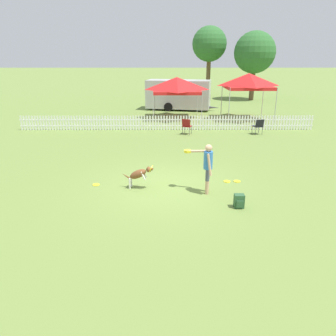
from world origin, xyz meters
TOP-DOWN VIEW (x-y plane):
  - ground_plane at (0.00, 0.00)m, footprint 240.00×240.00m
  - handler_person at (1.21, -0.50)m, footprint 0.90×0.78m
  - leaping_dog at (-0.93, -0.12)m, footprint 1.09×0.41m
  - frisbee_near_handler at (-2.44, 0.17)m, footprint 0.24×0.24m
  - frisbee_near_dog at (2.42, 0.45)m, footprint 0.24×0.24m
  - frisbee_midfield at (2.07, 0.44)m, footprint 0.24×0.24m
  - backpack_on_grass at (2.04, -1.60)m, footprint 0.28×0.25m
  - picket_fence at (0.00, 8.92)m, footprint 17.28×0.04m
  - folding_chair_blue_left at (1.09, 7.69)m, footprint 0.60×0.61m
  - folding_chair_center at (5.07, 7.69)m, footprint 0.58×0.60m
  - canopy_tent_main at (5.46, 12.25)m, footprint 3.02×3.02m
  - canopy_tent_secondary at (0.70, 12.74)m, footprint 3.21×3.21m
  - equipment_trailer at (0.97, 16.73)m, footprint 5.94×3.05m
  - tree_left_grove at (8.44, 22.87)m, footprint 3.92×3.92m
  - tree_right_grove at (4.33, 24.83)m, footprint 3.45×3.45m

SIDE VIEW (x-z plane):
  - ground_plane at x=0.00m, z-range 0.00..0.00m
  - frisbee_near_handler at x=-2.44m, z-range 0.00..0.02m
  - frisbee_near_dog at x=2.42m, z-range 0.00..0.02m
  - frisbee_midfield at x=2.07m, z-range 0.00..0.02m
  - backpack_on_grass at x=2.04m, z-range 0.00..0.40m
  - picket_fence at x=0.00m, z-range 0.00..0.85m
  - leaping_dog at x=-0.93m, z-range 0.09..0.91m
  - folding_chair_center at x=5.07m, z-range 0.09..0.95m
  - folding_chair_blue_left at x=1.09m, z-range 0.09..0.98m
  - handler_person at x=1.21m, z-range 0.20..1.80m
  - equipment_trailer at x=0.97m, z-range 0.07..2.41m
  - canopy_tent_secondary at x=0.70m, z-range 0.88..3.69m
  - canopy_tent_main at x=5.46m, z-range 1.03..4.12m
  - tree_left_grove at x=8.44m, z-range 1.23..7.69m
  - tree_right_grove at x=4.33m, z-range 1.73..8.77m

